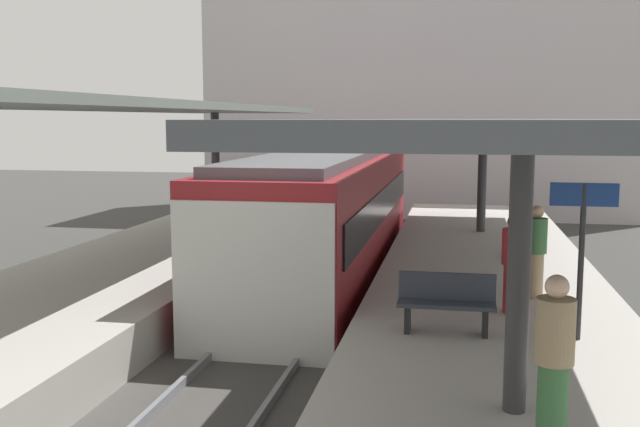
# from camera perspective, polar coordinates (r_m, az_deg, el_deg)

# --- Properties ---
(ground_plane) EXTENTS (80.00, 80.00, 0.00)m
(ground_plane) POSITION_cam_1_polar(r_m,az_deg,el_deg) (13.59, -3.22, -10.07)
(ground_plane) COLOR #383835
(platform_left) EXTENTS (4.40, 28.00, 1.00)m
(platform_left) POSITION_cam_1_polar(r_m,az_deg,el_deg) (14.80, -17.77, -6.93)
(platform_left) COLOR #ADA8A0
(platform_left) RESTS_ON ground_plane
(platform_right) EXTENTS (4.40, 28.00, 1.00)m
(platform_right) POSITION_cam_1_polar(r_m,az_deg,el_deg) (13.08, 13.33, -8.66)
(platform_right) COLOR #ADA8A0
(platform_right) RESTS_ON ground_plane
(track_ballast) EXTENTS (3.20, 28.00, 0.20)m
(track_ballast) POSITION_cam_1_polar(r_m,az_deg,el_deg) (13.56, -3.23, -9.66)
(track_ballast) COLOR #423F3D
(track_ballast) RESTS_ON ground_plane
(rail_near_side) EXTENTS (0.08, 28.00, 0.14)m
(rail_near_side) POSITION_cam_1_polar(r_m,az_deg,el_deg) (13.69, -6.19, -8.78)
(rail_near_side) COLOR slate
(rail_near_side) RESTS_ON track_ballast
(rail_far_side) EXTENTS (0.08, 28.00, 0.14)m
(rail_far_side) POSITION_cam_1_polar(r_m,az_deg,el_deg) (13.36, -0.19, -9.15)
(rail_far_side) COLOR slate
(rail_far_side) RESTS_ON track_ballast
(commuter_train) EXTENTS (2.78, 13.83, 3.10)m
(commuter_train) POSITION_cam_1_polar(r_m,az_deg,el_deg) (18.17, 0.68, -0.01)
(commuter_train) COLOR maroon
(commuter_train) RESTS_ON track_ballast
(canopy_left) EXTENTS (4.18, 21.00, 3.42)m
(canopy_left) POSITION_cam_1_polar(r_m,az_deg,el_deg) (15.61, -15.86, 7.95)
(canopy_left) COLOR #333335
(canopy_left) RESTS_ON platform_left
(canopy_right) EXTENTS (4.18, 21.00, 3.08)m
(canopy_right) POSITION_cam_1_polar(r_m,az_deg,el_deg) (13.98, 13.51, 6.74)
(canopy_right) COLOR #333335
(canopy_right) RESTS_ON platform_right
(platform_bench) EXTENTS (1.40, 0.41, 0.86)m
(platform_bench) POSITION_cam_1_polar(r_m,az_deg,el_deg) (10.75, 9.87, -6.77)
(platform_bench) COLOR black
(platform_bench) RESTS_ON platform_right
(platform_sign) EXTENTS (0.90, 0.08, 2.21)m
(platform_sign) POSITION_cam_1_polar(r_m,az_deg,el_deg) (10.67, 19.86, -0.87)
(platform_sign) COLOR #262628
(platform_sign) RESTS_ON platform_right
(litter_bin) EXTENTS (0.44, 0.44, 0.80)m
(litter_bin) POSITION_cam_1_polar(r_m,az_deg,el_deg) (16.80, 16.27, -2.05)
(litter_bin) COLOR #2D2D30
(litter_bin) RESTS_ON platform_right
(passenger_near_bench) EXTENTS (0.36, 0.36, 1.68)m
(passenger_near_bench) POSITION_cam_1_polar(r_m,az_deg,el_deg) (7.15, 17.83, -10.93)
(passenger_near_bench) COLOR #386B3D
(passenger_near_bench) RESTS_ON platform_right
(passenger_mid_platform) EXTENTS (0.36, 0.36, 1.58)m
(passenger_mid_platform) POSITION_cam_1_polar(r_m,az_deg,el_deg) (11.98, 14.85, -3.73)
(passenger_mid_platform) COLOR maroon
(passenger_mid_platform) RESTS_ON platform_right
(passenger_far_end) EXTENTS (0.36, 0.36, 1.61)m
(passenger_far_end) POSITION_cam_1_polar(r_m,az_deg,el_deg) (13.09, 16.54, -2.77)
(passenger_far_end) COLOR #998460
(passenger_far_end) RESTS_ON platform_right
(station_building_backdrop) EXTENTS (18.00, 6.00, 11.00)m
(station_building_backdrop) POSITION_cam_1_polar(r_m,az_deg,el_deg) (32.64, 8.01, 9.86)
(station_building_backdrop) COLOR #B7B2B7
(station_building_backdrop) RESTS_ON ground_plane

